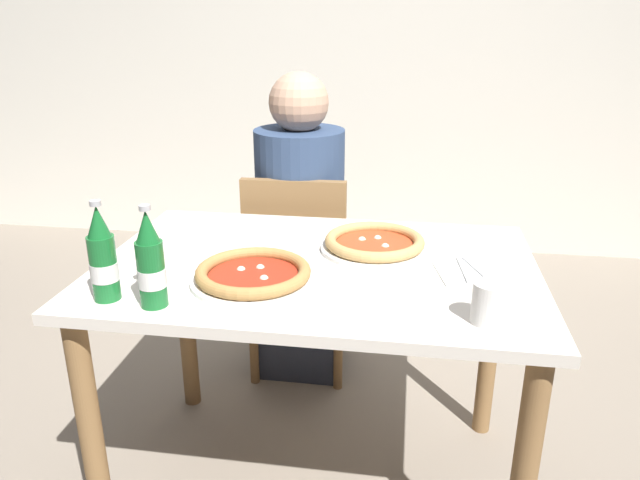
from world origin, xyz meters
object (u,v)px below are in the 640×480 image
pizza_marinara_far (375,243)px  dining_table_main (317,300)px  paper_cup (488,303)px  napkin_with_cutlery (471,271)px  pizza_margherita_near (253,274)px  beer_bottle_center (151,265)px  chair_behind_table (299,265)px  diner_seated (300,236)px  beer_bottle_left (103,259)px

pizza_marinara_far → dining_table_main: bearing=-140.2°
dining_table_main → paper_cup: size_ratio=12.63×
napkin_with_cutlery → pizza_margherita_near: bearing=-164.8°
beer_bottle_center → paper_cup: beer_bottle_center is taller
chair_behind_table → diner_seated: 0.11m
dining_table_main → napkin_with_cutlery: napkin_with_cutlery is taller
diner_seated → pizza_margherita_near: 0.83m
paper_cup → dining_table_main: bearing=146.6°
beer_bottle_center → napkin_with_cutlery: (0.76, 0.32, -0.10)m
beer_bottle_center → paper_cup: (0.76, 0.03, -0.06)m
chair_behind_table → pizza_marinara_far: (0.32, -0.49, 0.29)m
dining_table_main → diner_seated: size_ratio=0.99×
chair_behind_table → beer_bottle_center: beer_bottle_center is taller
diner_seated → napkin_with_cutlery: diner_seated is taller
beer_bottle_left → napkin_with_cutlery: (0.88, 0.30, -0.10)m
pizza_marinara_far → napkin_with_cutlery: bearing=-24.4°
chair_behind_table → diner_seated: (-0.00, 0.05, 0.10)m
diner_seated → beer_bottle_left: (-0.29, -0.96, 0.27)m
chair_behind_table → beer_bottle_center: size_ratio=3.44×
diner_seated → pizza_marinara_far: 0.65m
pizza_marinara_far → beer_bottle_left: size_ratio=1.27×
napkin_with_cutlery → paper_cup: size_ratio=2.24×
dining_table_main → beer_bottle_left: (-0.47, -0.30, 0.22)m
dining_table_main → beer_bottle_center: beer_bottle_center is taller
pizza_margherita_near → beer_bottle_left: 0.37m
pizza_margherita_near → paper_cup: 0.58m
diner_seated → paper_cup: diner_seated is taller
diner_seated → pizza_margherita_near: bearing=-87.9°
beer_bottle_left → diner_seated: bearing=72.9°
pizza_marinara_far → paper_cup: (0.28, -0.40, 0.03)m
pizza_marinara_far → napkin_with_cutlery: size_ratio=1.48×
diner_seated → beer_bottle_left: diner_seated is taller
diner_seated → beer_bottle_left: bearing=-107.1°
dining_table_main → chair_behind_table: size_ratio=1.41×
pizza_marinara_far → napkin_with_cutlery: (0.27, -0.12, -0.02)m
pizza_margherita_near → beer_bottle_center: 0.27m
chair_behind_table → napkin_with_cutlery: chair_behind_table is taller
paper_cup → napkin_with_cutlery: bearing=91.9°
chair_behind_table → pizza_margherita_near: (0.03, -0.76, 0.29)m
dining_table_main → paper_cup: (0.43, -0.28, 0.16)m
pizza_margherita_near → napkin_with_cutlery: pizza_margherita_near is taller
chair_behind_table → beer_bottle_center: (-0.17, -0.92, 0.37)m
beer_bottle_left → beer_bottle_center: 0.13m
chair_behind_table → pizza_margherita_near: 0.81m
beer_bottle_left → dining_table_main: bearing=32.5°
dining_table_main → paper_cup: paper_cup is taller
pizza_margherita_near → pizza_marinara_far: bearing=43.1°
chair_behind_table → pizza_marinara_far: bearing=121.5°
diner_seated → paper_cup: 1.13m
beer_bottle_center → diner_seated: bearing=80.2°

